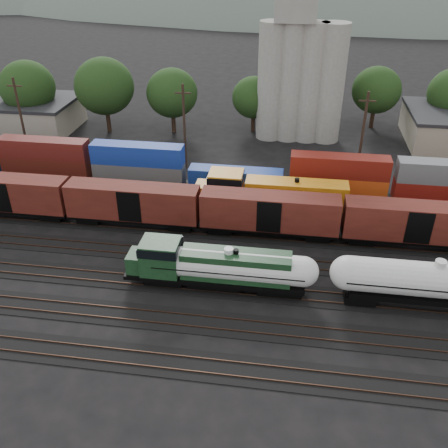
# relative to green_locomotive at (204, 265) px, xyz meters

# --- Properties ---
(ground) EXTENTS (600.00, 600.00, 0.00)m
(ground) POSITION_rel_green_locomotive_xyz_m (4.34, 5.00, -2.56)
(ground) COLOR black
(tracks) EXTENTS (180.00, 33.20, 0.20)m
(tracks) POSITION_rel_green_locomotive_xyz_m (4.34, 5.00, -2.52)
(tracks) COLOR black
(tracks) RESTS_ON ground
(green_locomotive) EXTENTS (16.98, 3.00, 4.49)m
(green_locomotive) POSITION_rel_green_locomotive_xyz_m (0.00, 0.00, 0.00)
(green_locomotive) COLOR black
(green_locomotive) RESTS_ON ground
(tank_car_a) EXTENTS (16.61, 2.97, 4.35)m
(tank_car_a) POSITION_rel_green_locomotive_xyz_m (2.29, 0.00, 0.03)
(tank_car_a) COLOR silver
(tank_car_a) RESTS_ON ground
(tank_car_b) EXTENTS (18.52, 3.31, 4.85)m
(tank_car_b) POSITION_rel_green_locomotive_xyz_m (20.75, -0.00, 0.30)
(tank_car_b) COLOR silver
(tank_car_b) RESTS_ON ground
(orange_locomotive) EXTENTS (19.69, 3.28, 4.92)m
(orange_locomotive) POSITION_rel_green_locomotive_xyz_m (4.79, 15.00, 0.22)
(orange_locomotive) COLOR black
(orange_locomotive) RESTS_ON ground
(boxcar_string) EXTENTS (169.00, 2.90, 4.20)m
(boxcar_string) POSITION_rel_green_locomotive_xyz_m (5.40, 10.00, 0.55)
(boxcar_string) COLOR black
(boxcar_string) RESTS_ON ground
(container_wall) EXTENTS (184.49, 2.60, 5.80)m
(container_wall) POSITION_rel_green_locomotive_xyz_m (19.17, 20.00, 0.29)
(container_wall) COLOR black
(container_wall) RESTS_ON ground
(grain_silo) EXTENTS (13.40, 5.00, 29.00)m
(grain_silo) POSITION_rel_green_locomotive_xyz_m (7.62, 41.00, 8.69)
(grain_silo) COLOR gray
(grain_silo) RESTS_ON ground
(industrial_sheds) EXTENTS (119.38, 17.26, 5.10)m
(industrial_sheds) POSITION_rel_green_locomotive_xyz_m (10.97, 40.25, -0.01)
(industrial_sheds) COLOR #9E937F
(industrial_sheds) RESTS_ON ground
(tree_band) EXTENTS (161.94, 19.00, 14.13)m
(tree_band) POSITION_rel_green_locomotive_xyz_m (-6.59, 44.22, 4.72)
(tree_band) COLOR black
(tree_band) RESTS_ON ground
(utility_poles) EXTENTS (122.20, 0.36, 12.00)m
(utility_poles) POSITION_rel_green_locomotive_xyz_m (4.34, 27.00, 3.65)
(utility_poles) COLOR black
(utility_poles) RESTS_ON ground
(distant_hills) EXTENTS (860.00, 286.00, 130.00)m
(distant_hills) POSITION_rel_green_locomotive_xyz_m (28.26, 265.00, -23.13)
(distant_hills) COLOR #59665B
(distant_hills) RESTS_ON ground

